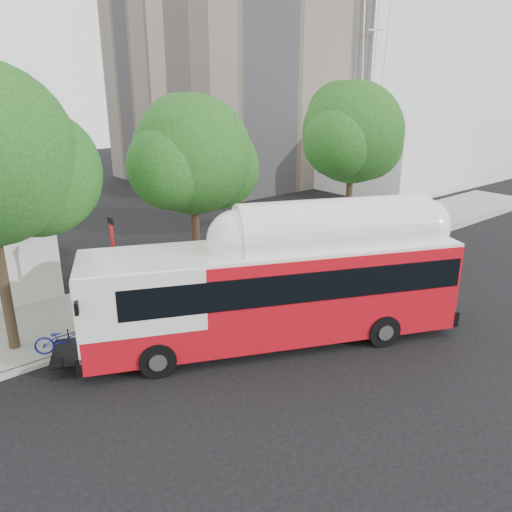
% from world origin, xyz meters
% --- Properties ---
extents(ground, '(120.00, 120.00, 0.00)m').
position_xyz_m(ground, '(0.00, 0.00, 0.00)').
color(ground, black).
rests_on(ground, ground).
extents(sidewalk, '(60.00, 5.00, 0.15)m').
position_xyz_m(sidewalk, '(0.00, 6.50, 0.07)').
color(sidewalk, gray).
rests_on(sidewalk, ground).
extents(curb_strip, '(60.00, 0.30, 0.15)m').
position_xyz_m(curb_strip, '(0.00, 3.90, 0.07)').
color(curb_strip, gray).
rests_on(curb_strip, ground).
extents(red_curb_segment, '(10.00, 0.32, 0.16)m').
position_xyz_m(red_curb_segment, '(-3.00, 3.90, 0.08)').
color(red_curb_segment, '#9D1411').
rests_on(red_curb_segment, ground).
extents(street_tree_mid, '(5.75, 5.00, 8.62)m').
position_xyz_m(street_tree_mid, '(-0.59, 6.06, 5.91)').
color(street_tree_mid, '#2D2116').
rests_on(street_tree_mid, ground).
extents(street_tree_right, '(6.21, 5.40, 9.18)m').
position_xyz_m(street_tree_right, '(9.44, 5.86, 6.26)').
color(street_tree_right, '#2D2116').
rests_on(street_tree_right, ground).
extents(horizon_block, '(20.00, 12.00, 6.00)m').
position_xyz_m(horizon_block, '(30.00, 16.00, 3.00)').
color(horizon_block, silver).
rests_on(horizon_block, ground).
extents(transit_bus, '(13.76, 8.11, 4.16)m').
position_xyz_m(transit_bus, '(-1.44, 0.18, 1.94)').
color(transit_bus, red).
rests_on(transit_bus, ground).
extents(signal_pole, '(0.13, 0.42, 4.43)m').
position_xyz_m(signal_pole, '(-5.42, 4.63, 2.28)').
color(signal_pole, red).
rests_on(signal_pole, ground).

